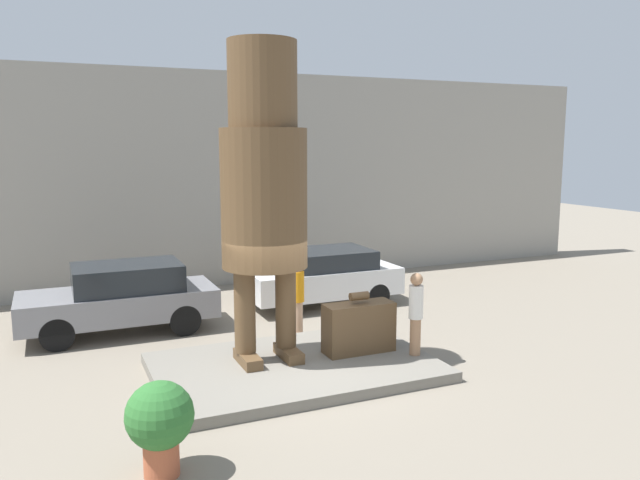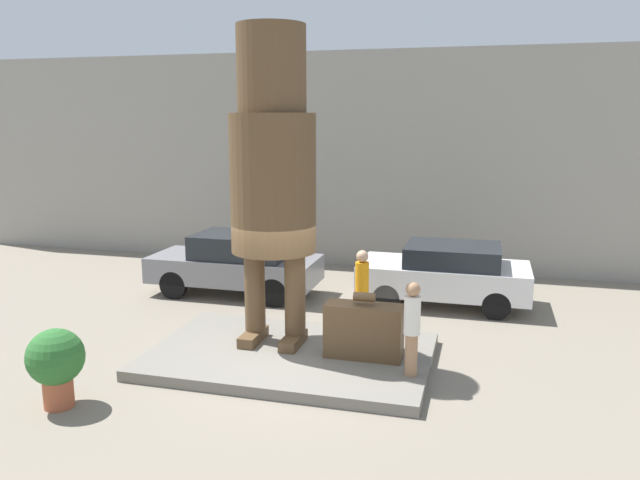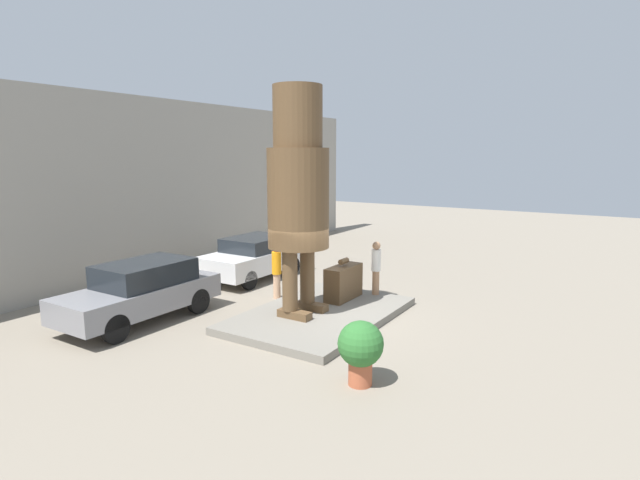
% 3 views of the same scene
% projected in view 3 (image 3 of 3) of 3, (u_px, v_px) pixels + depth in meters
% --- Properties ---
extents(ground_plane, '(60.00, 60.00, 0.00)m').
position_uv_depth(ground_plane, '(320.00, 318.00, 13.48)').
color(ground_plane, gray).
extents(pedestal, '(5.15, 3.39, 0.20)m').
position_uv_depth(pedestal, '(320.00, 315.00, 13.47)').
color(pedestal, slate).
rests_on(pedestal, ground_plane).
extents(building_backdrop, '(28.00, 0.60, 6.36)m').
position_uv_depth(building_backdrop, '(123.00, 190.00, 17.12)').
color(building_backdrop, gray).
rests_on(building_backdrop, ground_plane).
extents(statue_figure, '(1.59, 1.59, 5.87)m').
position_uv_depth(statue_figure, '(298.00, 184.00, 12.72)').
color(statue_figure, brown).
rests_on(statue_figure, pedestal).
extents(giant_suitcase, '(1.39, 0.54, 1.21)m').
position_uv_depth(giant_suitcase, '(343.00, 282.00, 14.54)').
color(giant_suitcase, brown).
rests_on(giant_suitcase, pedestal).
extents(tourist, '(0.27, 0.27, 1.62)m').
position_uv_depth(tourist, '(376.00, 266.00, 14.94)').
color(tourist, '#A87A56').
rests_on(tourist, pedestal).
extents(parked_car_grey, '(4.27, 1.75, 1.58)m').
position_uv_depth(parked_car_grey, '(141.00, 290.00, 13.15)').
color(parked_car_grey, gray).
rests_on(parked_car_grey, ground_plane).
extents(parked_car_white, '(4.00, 1.88, 1.48)m').
position_uv_depth(parked_car_white, '(254.00, 257.00, 17.74)').
color(parked_car_white, silver).
rests_on(parked_car_white, ground_plane).
extents(planter_pot, '(0.88, 0.88, 1.27)m').
position_uv_depth(planter_pot, '(361.00, 347.00, 9.48)').
color(planter_pot, '#AD5638').
rests_on(planter_pot, ground_plane).
extents(worker_hivis, '(0.29, 0.29, 1.71)m').
position_uv_depth(worker_hivis, '(277.00, 269.00, 15.21)').
color(worker_hivis, tan).
rests_on(worker_hivis, ground_plane).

